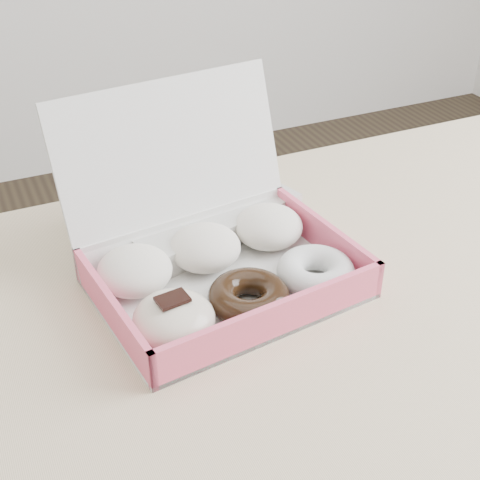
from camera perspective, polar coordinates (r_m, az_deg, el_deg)
name	(u,v)px	position (r m, az deg, el deg)	size (l,w,h in m)	color
table	(398,324)	(0.97, 13.33, -6.96)	(1.20, 0.80, 0.75)	tan
donut_box	(216,259)	(0.87, -2.06, -1.64)	(0.36, 0.33, 0.23)	silver
newspapers	(190,209)	(1.01, -4.26, 2.63)	(0.26, 0.21, 0.04)	silver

